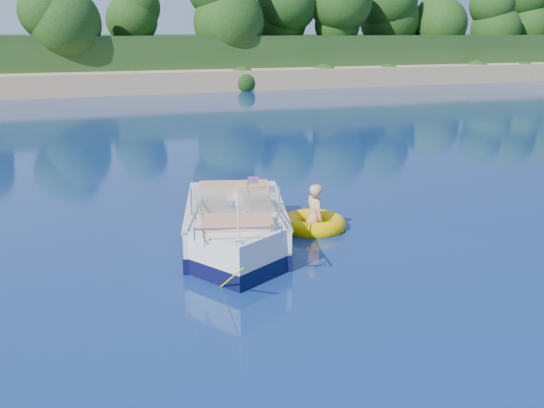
# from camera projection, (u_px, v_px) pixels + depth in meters

# --- Properties ---
(ground) EXTENTS (160.00, 160.00, 0.00)m
(ground) POSITION_uv_depth(u_px,v_px,m) (360.00, 263.00, 11.62)
(ground) COLOR #0B1D4F
(ground) RESTS_ON ground
(shoreline) EXTENTS (170.00, 59.00, 6.00)m
(shoreline) POSITION_uv_depth(u_px,v_px,m) (89.00, 62.00, 68.75)
(shoreline) COLOR tan
(shoreline) RESTS_ON ground
(treeline) EXTENTS (150.00, 7.12, 8.19)m
(treeline) POSITION_uv_depth(u_px,v_px,m) (108.00, 15.00, 47.03)
(treeline) COLOR #321E10
(treeline) RESTS_ON ground
(motorboat) EXTENTS (2.96, 5.51, 1.88)m
(motorboat) POSITION_uv_depth(u_px,v_px,m) (236.00, 229.00, 12.45)
(motorboat) COLOR silver
(motorboat) RESTS_ON ground
(tow_tube) EXTENTS (1.61, 1.61, 0.40)m
(tow_tube) POSITION_uv_depth(u_px,v_px,m) (313.00, 224.00, 13.66)
(tow_tube) COLOR #E8B600
(tow_tube) RESTS_ON ground
(boy) EXTENTS (0.50, 0.90, 1.67)m
(boy) POSITION_uv_depth(u_px,v_px,m) (313.00, 229.00, 13.61)
(boy) COLOR tan
(boy) RESTS_ON ground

